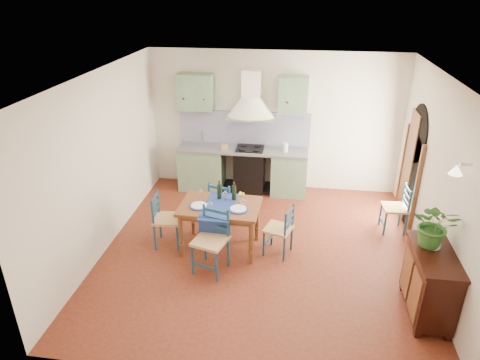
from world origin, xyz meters
name	(u,v)px	position (x,y,z in m)	size (l,w,h in m)	color
floor	(261,251)	(0.00, 0.00, 0.00)	(5.00, 5.00, 0.00)	#4D1C10
back_wall	(250,141)	(-0.47, 2.29, 1.05)	(5.00, 0.96, 2.80)	beige
right_wall	(433,179)	(2.50, 0.28, 1.34)	(0.26, 5.00, 2.80)	beige
left_wall	(103,163)	(-2.50, 0.00, 1.40)	(0.04, 5.00, 2.80)	beige
ceiling	(265,77)	(0.00, 0.00, 2.80)	(5.00, 5.00, 0.01)	silver
dining_table	(220,210)	(-0.66, 0.01, 0.70)	(1.27, 0.96, 1.11)	brown
chair_near	(211,240)	(-0.68, -0.56, 0.51)	(0.57, 0.57, 0.99)	navy
chair_far	(223,204)	(-0.72, 0.62, 0.48)	(0.53, 0.53, 0.93)	navy
chair_left	(166,219)	(-1.55, -0.01, 0.47)	(0.46, 0.46, 0.92)	navy
chair_right	(280,230)	(0.30, 0.00, 0.44)	(0.50, 0.50, 0.85)	navy
chair_spare	(396,208)	(2.23, 0.97, 0.44)	(0.43, 0.43, 0.85)	navy
sideboard	(430,281)	(2.26, -1.09, 0.51)	(0.50, 1.05, 0.94)	black
potted_plant	(435,225)	(2.23, -0.92, 1.23)	(0.54, 0.47, 0.60)	#2C6425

